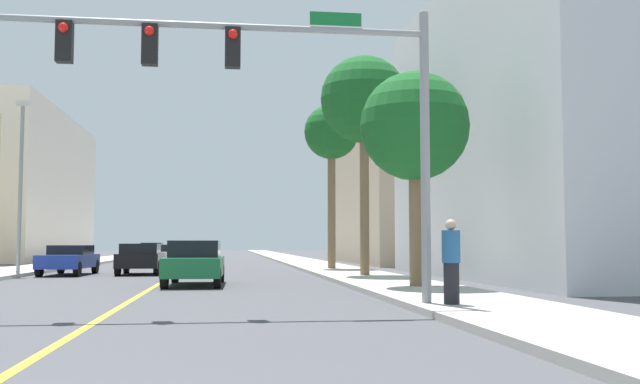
% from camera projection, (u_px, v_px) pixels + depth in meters
% --- Properties ---
extents(ground, '(192.00, 192.00, 0.00)m').
position_uv_depth(ground, '(190.00, 265.00, 45.59)').
color(ground, '#47474C').
extents(sidewalk_left, '(3.18, 168.00, 0.15)m').
position_uv_depth(sidewalk_left, '(67.00, 264.00, 44.60)').
color(sidewalk_left, beige).
rests_on(sidewalk_left, ground).
extents(sidewalk_right, '(3.18, 168.00, 0.15)m').
position_uv_depth(sidewalk_right, '(308.00, 263.00, 46.59)').
color(sidewalk_right, '#B2ADA3').
rests_on(sidewalk_right, ground).
extents(lane_marking_center, '(0.16, 144.00, 0.01)m').
position_uv_depth(lane_marking_center, '(190.00, 265.00, 45.59)').
color(lane_marking_center, yellow).
rests_on(lane_marking_center, ground).
extents(building_right_near, '(13.17, 18.87, 12.13)m').
position_uv_depth(building_right_near, '(606.00, 129.00, 28.95)').
color(building_right_near, silver).
rests_on(building_right_near, ground).
extents(building_right_far, '(14.27, 21.30, 9.96)m').
position_uv_depth(building_right_far, '(443.00, 195.00, 52.53)').
color(building_right_far, tan).
rests_on(building_right_far, ground).
extents(traffic_signal_mast, '(9.68, 0.36, 6.19)m').
position_uv_depth(traffic_signal_mast, '(271.00, 81.00, 14.70)').
color(traffic_signal_mast, gray).
rests_on(traffic_signal_mast, sidewalk_right).
extents(street_lamp, '(0.56, 0.28, 7.43)m').
position_uv_depth(street_lamp, '(21.00, 176.00, 30.60)').
color(street_lamp, gray).
rests_on(street_lamp, sidewalk_left).
extents(palm_near, '(3.23, 3.23, 6.32)m').
position_uv_depth(palm_near, '(415.00, 128.00, 20.94)').
color(palm_near, brown).
rests_on(palm_near, sidewalk_right).
extents(palm_mid, '(3.51, 3.51, 8.76)m').
position_uv_depth(palm_mid, '(364.00, 101.00, 28.43)').
color(palm_mid, brown).
rests_on(palm_mid, sidewalk_right).
extents(palm_far, '(2.76, 2.76, 8.24)m').
position_uv_depth(palm_far, '(332.00, 135.00, 35.73)').
color(palm_far, brown).
rests_on(palm_far, sidewalk_right).
extents(car_green, '(1.93, 4.53, 1.48)m').
position_uv_depth(car_green, '(195.00, 262.00, 23.46)').
color(car_green, '#196638').
rests_on(car_green, ground).
extents(car_black, '(1.85, 3.83, 1.38)m').
position_uv_depth(car_black, '(141.00, 258.00, 31.69)').
color(car_black, black).
rests_on(car_black, ground).
extents(car_white, '(1.94, 4.06, 1.32)m').
position_uv_depth(car_white, '(164.00, 255.00, 42.56)').
color(car_white, white).
rests_on(car_white, ground).
extents(car_red, '(1.79, 4.09, 1.44)m').
position_uv_depth(car_red, '(152.00, 252.00, 55.92)').
color(car_red, red).
rests_on(car_red, ground).
extents(car_blue, '(1.91, 4.52, 1.31)m').
position_uv_depth(car_blue, '(69.00, 259.00, 31.23)').
color(car_blue, '#1E389E').
rests_on(car_blue, ground).
extents(pedestrian, '(0.38, 0.38, 1.73)m').
position_uv_depth(pedestrian, '(451.00, 262.00, 14.51)').
color(pedestrian, black).
rests_on(pedestrian, sidewalk_right).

